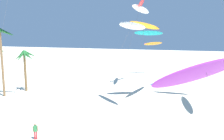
% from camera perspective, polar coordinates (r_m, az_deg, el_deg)
% --- Properties ---
extents(palm_tree_1, '(4.56, 4.46, 10.97)m').
position_cam_1_polar(palm_tree_1, '(40.93, -25.53, 6.47)').
color(palm_tree_1, olive).
rests_on(palm_tree_1, ground).
extents(palm_tree_2, '(4.05, 3.92, 7.27)m').
position_cam_1_polar(palm_tree_2, '(43.61, -20.58, 2.69)').
color(palm_tree_2, brown).
rests_on(palm_tree_2, ground).
extents(flying_kite_1, '(4.73, 6.56, 12.33)m').
position_cam_1_polar(flying_kite_1, '(35.87, 7.95, 10.78)').
color(flying_kite_1, orange).
rests_on(flying_kite_1, ground).
extents(flying_kite_2, '(6.96, 10.17, 10.95)m').
position_cam_1_polar(flying_kite_2, '(57.62, 8.96, 8.92)').
color(flying_kite_2, '#19B2B7').
rests_on(flying_kite_2, ground).
extents(flying_kite_4, '(4.52, 8.96, 16.46)m').
position_cam_1_polar(flying_kite_4, '(45.32, 7.09, 15.73)').
color(flying_kite_4, red).
rests_on(flying_kite_4, ground).
extents(flying_kite_6, '(2.69, 9.12, 8.99)m').
position_cam_1_polar(flying_kite_6, '(38.07, 10.23, 6.39)').
color(flying_kite_6, orange).
rests_on(flying_kite_6, ground).
extents(flying_kite_7, '(5.31, 12.03, 11.99)m').
position_cam_1_polar(flying_kite_7, '(31.85, 4.72, 10.72)').
color(flying_kite_7, white).
rests_on(flying_kite_7, ground).
extents(flying_kite_9, '(3.94, 6.98, 15.77)m').
position_cam_1_polar(flying_kite_9, '(46.74, 7.09, 14.53)').
color(flying_kite_9, white).
rests_on(flying_kite_9, ground).
extents(flying_kite_10, '(6.37, 8.14, 9.00)m').
position_cam_1_polar(flying_kite_10, '(14.00, 21.95, -0.04)').
color(flying_kite_10, purple).
rests_on(flying_kite_10, ground).
extents(person_foreground_walker, '(0.45, 0.33, 1.64)m').
position_cam_1_polar(person_foreground_walker, '(24.32, -18.23, -13.88)').
color(person_foreground_walker, red).
rests_on(person_foreground_walker, ground).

